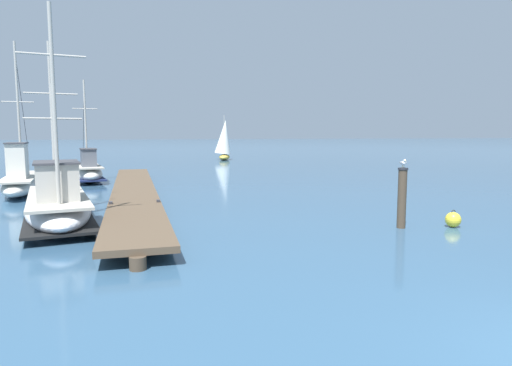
{
  "coord_description": "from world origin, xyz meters",
  "views": [
    {
      "loc": [
        -5.8,
        -3.45,
        2.88
      ],
      "look_at": [
        -2.35,
        9.15,
        1.4
      ],
      "focal_mm": 31.09,
      "sensor_mm": 36.0,
      "label": 1
    }
  ],
  "objects_px": {
    "fishing_boat_2": "(88,171)",
    "perched_seagull": "(403,163)",
    "distant_sailboat": "(224,140)",
    "fishing_boat_0": "(21,179)",
    "fishing_boat_1": "(58,204)",
    "mooring_buoy": "(453,220)",
    "mooring_piling": "(402,197)"
  },
  "relations": [
    {
      "from": "fishing_boat_0",
      "to": "distant_sailboat",
      "type": "height_order",
      "value": "fishing_boat_0"
    },
    {
      "from": "fishing_boat_1",
      "to": "mooring_buoy",
      "type": "relative_size",
      "value": 14.85
    },
    {
      "from": "fishing_boat_1",
      "to": "mooring_piling",
      "type": "distance_m",
      "value": 10.8
    },
    {
      "from": "mooring_piling",
      "to": "fishing_boat_1",
      "type": "bearing_deg",
      "value": 160.81
    },
    {
      "from": "fishing_boat_1",
      "to": "fishing_boat_0",
      "type": "bearing_deg",
      "value": 109.51
    },
    {
      "from": "fishing_boat_1",
      "to": "perched_seagull",
      "type": "xyz_separation_m",
      "value": [
        10.19,
        -3.54,
        1.35
      ]
    },
    {
      "from": "fishing_boat_2",
      "to": "distant_sailboat",
      "type": "distance_m",
      "value": 22.2
    },
    {
      "from": "fishing_boat_1",
      "to": "fishing_boat_2",
      "type": "relative_size",
      "value": 1.34
    },
    {
      "from": "mooring_buoy",
      "to": "distant_sailboat",
      "type": "bearing_deg",
      "value": 90.22
    },
    {
      "from": "distant_sailboat",
      "to": "fishing_boat_1",
      "type": "bearing_deg",
      "value": -110.37
    },
    {
      "from": "mooring_buoy",
      "to": "fishing_boat_1",
      "type": "bearing_deg",
      "value": 161.82
    },
    {
      "from": "perched_seagull",
      "to": "distant_sailboat",
      "type": "bearing_deg",
      "value": 87.6
    },
    {
      "from": "fishing_boat_0",
      "to": "mooring_piling",
      "type": "height_order",
      "value": "fishing_boat_0"
    },
    {
      "from": "mooring_buoy",
      "to": "distant_sailboat",
      "type": "xyz_separation_m",
      "value": [
        -0.14,
        35.27,
        1.85
      ]
    },
    {
      "from": "fishing_boat_0",
      "to": "mooring_buoy",
      "type": "relative_size",
      "value": 13.38
    },
    {
      "from": "fishing_boat_0",
      "to": "fishing_boat_2",
      "type": "xyz_separation_m",
      "value": [
        2.56,
        4.72,
        -0.05
      ]
    },
    {
      "from": "fishing_boat_1",
      "to": "distant_sailboat",
      "type": "height_order",
      "value": "fishing_boat_1"
    },
    {
      "from": "mooring_piling",
      "to": "mooring_buoy",
      "type": "xyz_separation_m",
      "value": [
        1.6,
        -0.33,
        -0.72
      ]
    },
    {
      "from": "fishing_boat_2",
      "to": "perched_seagull",
      "type": "xyz_separation_m",
      "value": [
        10.48,
        -16.27,
        1.36
      ]
    },
    {
      "from": "perched_seagull",
      "to": "distant_sailboat",
      "type": "xyz_separation_m",
      "value": [
        1.46,
        34.93,
        0.1
      ]
    },
    {
      "from": "fishing_boat_1",
      "to": "distant_sailboat",
      "type": "xyz_separation_m",
      "value": [
        11.66,
        31.39,
        1.46
      ]
    },
    {
      "from": "perched_seagull",
      "to": "mooring_buoy",
      "type": "bearing_deg",
      "value": -11.74
    },
    {
      "from": "fishing_boat_1",
      "to": "mooring_buoy",
      "type": "xyz_separation_m",
      "value": [
        11.79,
        -3.87,
        -0.4
      ]
    },
    {
      "from": "mooring_piling",
      "to": "distant_sailboat",
      "type": "relative_size",
      "value": 0.39
    },
    {
      "from": "fishing_boat_2",
      "to": "mooring_piling",
      "type": "height_order",
      "value": "fishing_boat_2"
    },
    {
      "from": "mooring_buoy",
      "to": "perched_seagull",
      "type": "bearing_deg",
      "value": 168.26
    },
    {
      "from": "fishing_boat_1",
      "to": "mooring_buoy",
      "type": "distance_m",
      "value": 12.42
    },
    {
      "from": "fishing_boat_1",
      "to": "perched_seagull",
      "type": "bearing_deg",
      "value": -19.16
    },
    {
      "from": "fishing_boat_0",
      "to": "fishing_boat_1",
      "type": "relative_size",
      "value": 0.9
    },
    {
      "from": "fishing_boat_2",
      "to": "perched_seagull",
      "type": "distance_m",
      "value": 19.4
    },
    {
      "from": "fishing_boat_0",
      "to": "perched_seagull",
      "type": "distance_m",
      "value": 17.47
    },
    {
      "from": "perched_seagull",
      "to": "distant_sailboat",
      "type": "relative_size",
      "value": 0.08
    }
  ]
}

